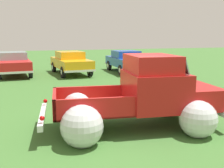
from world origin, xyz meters
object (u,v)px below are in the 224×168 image
object	(u,v)px
vintage_pickup_truck	(145,99)
show_car_0	(14,63)
show_car_1	(71,62)
lane_cone_0	(143,95)
show_car_2	(126,61)

from	to	relation	value
vintage_pickup_truck	show_car_0	distance (m)	11.79
vintage_pickup_truck	show_car_1	bearing A→B (deg)	97.79
show_car_0	show_car_1	world-z (taller)	same
lane_cone_0	show_car_0	bearing A→B (deg)	116.71
vintage_pickup_truck	show_car_2	world-z (taller)	vintage_pickup_truck
show_car_2	lane_cone_0	xyz separation A→B (m)	(-2.60, -8.08, -0.47)
vintage_pickup_truck	lane_cone_0	size ratio (longest dim) A/B	7.65
show_car_1	show_car_0	bearing A→B (deg)	-104.04
lane_cone_0	show_car_2	bearing A→B (deg)	72.18
show_car_0	lane_cone_0	world-z (taller)	show_car_0
vintage_pickup_truck	show_car_0	size ratio (longest dim) A/B	1.02
show_car_0	show_car_1	xyz separation A→B (m)	(3.43, -0.59, -0.00)
show_car_0	lane_cone_0	bearing A→B (deg)	23.07
show_car_1	show_car_2	size ratio (longest dim) A/B	1.05
vintage_pickup_truck	show_car_2	distance (m)	10.94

